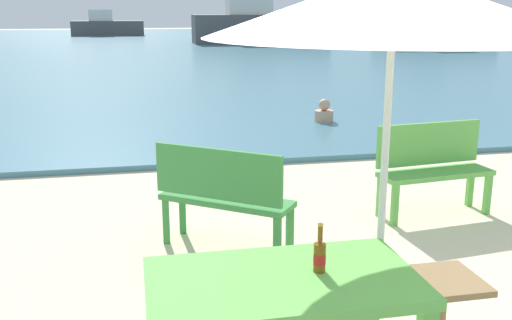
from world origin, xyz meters
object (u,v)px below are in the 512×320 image
(picnic_table_green, at_px, (283,296))
(boat_sailboat, at_px, (468,27))
(beer_bottle_amber, at_px, (320,255))
(swimmer_person, at_px, (324,113))
(side_table_wood, at_px, (441,306))
(boat_fishing_trawler, at_px, (107,26))
(bench_green_right, at_px, (433,163))
(boat_cargo_ship, at_px, (434,32))
(boat_ferry, at_px, (259,25))
(bench_green_left, at_px, (223,192))
(patio_umbrella, at_px, (394,4))

(picnic_table_green, distance_m, boat_sailboat, 45.54)
(beer_bottle_amber, relative_size, swimmer_person, 0.65)
(side_table_wood, bearing_deg, boat_fishing_trawler, 94.63)
(bench_green_right, bearing_deg, boat_cargo_ship, 62.24)
(boat_sailboat, relative_size, boat_ferry, 0.57)
(side_table_wood, height_order, bench_green_left, bench_green_left)
(beer_bottle_amber, xyz_separation_m, patio_umbrella, (0.50, 0.37, 1.26))
(boat_fishing_trawler, bearing_deg, boat_ferry, -51.10)
(bench_green_right, relative_size, swimmer_person, 3.01)
(picnic_table_green, height_order, boat_cargo_ship, boat_cargo_ship)
(picnic_table_green, distance_m, boat_ferry, 32.09)
(side_table_wood, distance_m, bench_green_left, 2.20)
(picnic_table_green, bearing_deg, boat_fishing_trawler, 93.20)
(patio_umbrella, bearing_deg, side_table_wood, -23.96)
(patio_umbrella, distance_m, side_table_wood, 1.80)
(side_table_wood, distance_m, bench_green_right, 2.77)
(picnic_table_green, distance_m, swimmer_person, 7.96)
(side_table_wood, distance_m, boat_sailboat, 44.80)
(picnic_table_green, bearing_deg, boat_sailboat, 58.18)
(patio_umbrella, relative_size, side_table_wood, 4.26)
(patio_umbrella, bearing_deg, swimmer_person, 74.55)
(picnic_table_green, distance_m, bench_green_right, 3.54)
(side_table_wood, height_order, swimmer_person, side_table_wood)
(picnic_table_green, relative_size, side_table_wood, 2.59)
(bench_green_left, bearing_deg, beer_bottle_amber, -84.82)
(swimmer_person, bearing_deg, side_table_wood, -102.57)
(side_table_wood, relative_size, bench_green_right, 0.44)
(beer_bottle_amber, distance_m, boat_cargo_ship, 28.70)
(picnic_table_green, xyz_separation_m, side_table_wood, (1.05, 0.24, -0.30))
(side_table_wood, xyz_separation_m, boat_sailboat, (22.97, 38.46, 0.31))
(bench_green_right, distance_m, boat_sailboat, 42.04)
(beer_bottle_amber, distance_m, side_table_wood, 1.00)
(boat_ferry, bearing_deg, patio_umbrella, -100.61)
(picnic_table_green, bearing_deg, beer_bottle_amber, 7.40)
(bench_green_left, distance_m, boat_cargo_ship, 26.95)
(patio_umbrella, distance_m, boat_fishing_trawler, 42.17)
(beer_bottle_amber, relative_size, boat_cargo_ship, 0.04)
(bench_green_right, distance_m, swimmer_person, 4.80)
(bench_green_left, bearing_deg, boat_ferry, 77.46)
(boat_ferry, distance_m, boat_cargo_ship, 9.83)
(bench_green_right, xyz_separation_m, swimmer_person, (0.39, 4.77, -0.30))
(patio_umbrella, xyz_separation_m, boat_ferry, (5.81, 31.02, -1.02))
(boat_fishing_trawler, distance_m, boat_ferry, 14.15)
(boat_sailboat, bearing_deg, picnic_table_green, -121.82)
(boat_sailboat, bearing_deg, boat_cargo_ship, -126.24)
(swimmer_person, xyz_separation_m, boat_sailboat, (21.35, 31.21, 0.42))
(patio_umbrella, bearing_deg, bench_green_right, 55.88)
(boat_sailboat, relative_size, boat_cargo_ship, 0.74)
(beer_bottle_amber, bearing_deg, bench_green_left, 95.18)
(picnic_table_green, distance_m, bench_green_left, 2.17)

